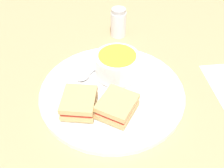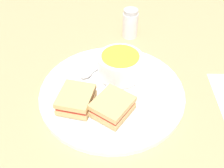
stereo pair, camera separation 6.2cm
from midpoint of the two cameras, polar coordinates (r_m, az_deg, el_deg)
ground_plane at (r=0.64m, az=-2.76°, el=-2.35°), size 2.40×2.40×0.00m
plate at (r=0.63m, az=-2.78°, el=-1.74°), size 0.35×0.35×0.02m
soup_bowl at (r=0.65m, az=-1.60°, el=4.17°), size 0.11×0.11×0.06m
spoon at (r=0.66m, az=-8.49°, el=1.70°), size 0.10×0.06×0.01m
sandwich_half_near at (r=0.58m, az=-10.22°, el=-4.19°), size 0.10×0.11×0.03m
sandwich_half_far at (r=0.56m, az=-2.00°, el=-4.99°), size 0.11×0.11×0.03m
salt_shaker at (r=0.82m, az=-0.78°, el=13.15°), size 0.05×0.05×0.09m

